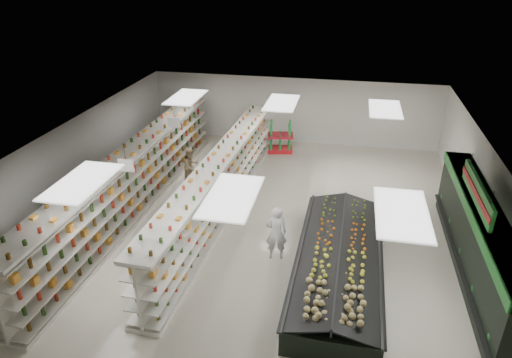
% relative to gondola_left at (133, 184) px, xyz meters
% --- Properties ---
extents(floor, '(16.00, 16.00, 0.00)m').
position_rel_gondola_left_xyz_m(floor, '(4.70, 0.07, -1.08)').
color(floor, beige).
rests_on(floor, ground).
extents(ceiling, '(14.00, 16.00, 0.02)m').
position_rel_gondola_left_xyz_m(ceiling, '(4.70, 0.07, 2.12)').
color(ceiling, white).
rests_on(ceiling, wall_back).
extents(wall_back, '(14.00, 0.02, 3.20)m').
position_rel_gondola_left_xyz_m(wall_back, '(4.70, 8.07, 0.52)').
color(wall_back, silver).
rests_on(wall_back, floor).
extents(wall_left, '(0.02, 16.00, 3.20)m').
position_rel_gondola_left_xyz_m(wall_left, '(-2.30, 0.07, 0.52)').
color(wall_left, silver).
rests_on(wall_left, floor).
extents(wall_right, '(0.02, 16.00, 3.20)m').
position_rel_gondola_left_xyz_m(wall_right, '(11.70, 0.07, 0.52)').
color(wall_right, silver).
rests_on(wall_right, floor).
extents(produce_wall_case, '(0.93, 8.00, 2.20)m').
position_rel_gondola_left_xyz_m(produce_wall_case, '(11.23, -1.43, 0.16)').
color(produce_wall_case, black).
rests_on(produce_wall_case, floor).
extents(aisle_sign_near, '(0.52, 0.06, 0.75)m').
position_rel_gondola_left_xyz_m(aisle_sign_near, '(0.90, -1.93, 1.67)').
color(aisle_sign_near, white).
rests_on(aisle_sign_near, ceiling).
extents(aisle_sign_far, '(0.52, 0.06, 0.75)m').
position_rel_gondola_left_xyz_m(aisle_sign_far, '(0.90, 2.07, 1.67)').
color(aisle_sign_far, white).
rests_on(aisle_sign_far, ceiling).
extents(hortifruti_banner, '(0.12, 3.20, 0.95)m').
position_rel_gondola_left_xyz_m(hortifruti_banner, '(10.95, -1.43, 1.57)').
color(hortifruti_banner, '#217D2C').
rests_on(hortifruti_banner, ceiling).
extents(gondola_left, '(1.29, 13.55, 2.35)m').
position_rel_gondola_left_xyz_m(gondola_left, '(0.00, 0.00, 0.00)').
color(gondola_left, silver).
rests_on(gondola_left, floor).
extents(gondola_center, '(1.47, 12.45, 2.15)m').
position_rel_gondola_left_xyz_m(gondola_center, '(3.08, 0.49, -0.09)').
color(gondola_center, silver).
rests_on(gondola_center, floor).
extents(produce_island, '(2.59, 6.85, 1.02)m').
position_rel_gondola_left_xyz_m(produce_island, '(7.43, -2.29, -0.61)').
color(produce_island, black).
rests_on(produce_island, floor).
extents(soda_endcap, '(1.32, 1.01, 1.53)m').
position_rel_gondola_left_xyz_m(soda_endcap, '(4.31, 6.60, -0.34)').
color(soda_endcap, red).
rests_on(soda_endcap, floor).
extents(shopper_main, '(0.73, 0.57, 1.79)m').
position_rel_gondola_left_xyz_m(shopper_main, '(5.50, -1.84, -0.18)').
color(shopper_main, white).
rests_on(shopper_main, floor).
extents(shopper_background, '(0.78, 0.89, 1.56)m').
position_rel_gondola_left_xyz_m(shopper_background, '(1.30, 2.51, -0.30)').
color(shopper_background, '#98845E').
rests_on(shopper_background, floor).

